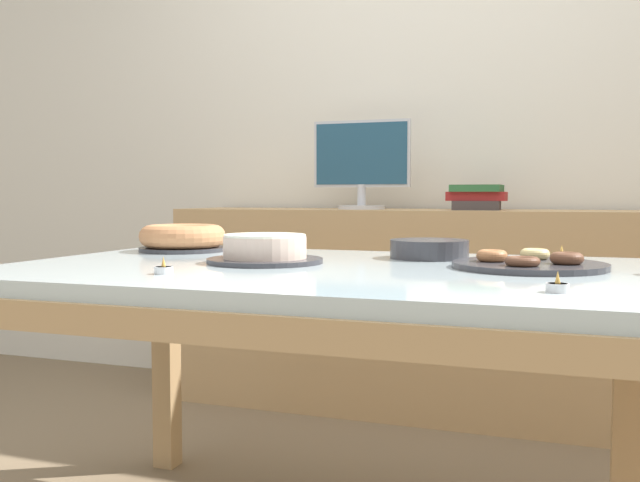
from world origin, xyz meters
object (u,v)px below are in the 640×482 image
book_stack (477,197)px  cake_chocolate_round (265,250)px  cake_golden_bundt (183,238)px  pastry_platter (529,263)px  computer_monitor (362,165)px  tealight_centre (164,269)px  tealight_near_front (562,255)px  tealight_left_edge (558,287)px  plate_stack (429,249)px

book_stack → cake_chocolate_round: 1.36m
cake_golden_bundt → book_stack: bearing=54.7°
cake_chocolate_round → pastry_platter: 0.64m
computer_monitor → cake_golden_bundt: size_ratio=1.62×
tealight_centre → tealight_near_front: bearing=40.5°
cake_golden_bundt → tealight_left_edge: cake_golden_bundt is taller
computer_monitor → plate_stack: size_ratio=2.02×
tealight_centre → tealight_near_front: (0.80, 0.68, 0.00)m
tealight_left_edge → pastry_platter: bearing=100.0°
tealight_centre → tealight_left_edge: bearing=-1.4°
cake_chocolate_round → cake_golden_bundt: bearing=146.2°
cake_chocolate_round → tealight_centre: size_ratio=7.28×
cake_golden_bundt → pastry_platter: (1.02, -0.18, -0.03)m
cake_golden_bundt → tealight_near_front: (1.09, 0.12, -0.03)m
book_stack → tealight_left_edge: (0.35, -1.63, -0.15)m
tealight_left_edge → tealight_near_front: bearing=90.5°
pastry_platter → tealight_centre: size_ratio=8.82×
plate_stack → tealight_centre: bearing=-129.0°
pastry_platter → computer_monitor: bearing=122.1°
plate_stack → tealight_centre: (-0.46, -0.57, -0.01)m
cake_chocolate_round → tealight_near_front: 0.79m
tealight_left_edge → tealight_near_front: size_ratio=1.00×
tealight_near_front → tealight_left_edge: bearing=-89.5°
cake_golden_bundt → tealight_left_edge: size_ratio=6.55×
computer_monitor → cake_chocolate_round: bearing=-84.1°
computer_monitor → cake_chocolate_round: 1.34m
computer_monitor → tealight_centre: bearing=-88.8°
computer_monitor → tealight_left_edge: (0.84, -1.63, -0.29)m
tealight_left_edge → tealight_centre: size_ratio=1.00×
cake_golden_bundt → tealight_near_front: cake_golden_bundt is taller
cake_chocolate_round → book_stack: bearing=75.0°
cake_chocolate_round → tealight_left_edge: (0.70, -0.32, -0.02)m
plate_stack → tealight_near_front: 0.35m
cake_chocolate_round → pastry_platter: cake_chocolate_round is taller
cake_chocolate_round → plate_stack: bearing=36.7°
book_stack → tealight_left_edge: size_ratio=5.82×
pastry_platter → tealight_left_edge: bearing=-80.0°
plate_stack → tealight_centre: plate_stack is taller
computer_monitor → cake_golden_bundt: 1.11m
book_stack → tealight_near_front: book_stack is taller
cake_chocolate_round → tealight_centre: bearing=-108.6°
pastry_platter → cake_golden_bundt: bearing=170.1°
tealight_near_front → plate_stack: bearing=-162.0°
computer_monitor → book_stack: computer_monitor is taller
cake_golden_bundt → plate_stack: bearing=0.6°
cake_golden_bundt → tealight_centre: 0.63m
book_stack → tealight_near_front: 1.00m
cake_chocolate_round → cake_golden_bundt: (-0.39, 0.26, 0.01)m
plate_stack → tealight_centre: 0.74m
pastry_platter → plate_stack: (-0.27, 0.19, 0.01)m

